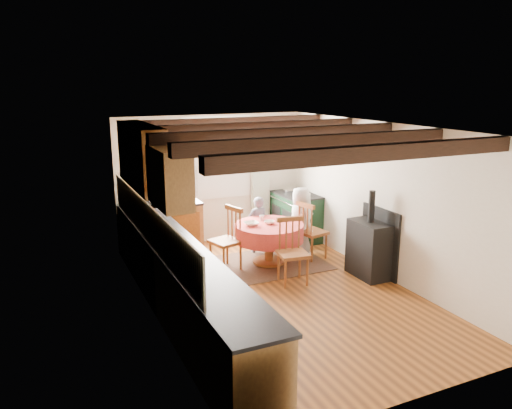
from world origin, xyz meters
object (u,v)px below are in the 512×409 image
cast_iron_stove (370,234)px  cup (262,218)px  child_far (258,225)px  chair_right (312,230)px  child_right (301,222)px  aga_range (296,216)px  dining_table (269,244)px  chair_near (293,252)px  chair_left (225,239)px

cast_iron_stove → cup: 1.85m
child_far → cup: 0.41m
chair_right → child_right: 0.27m
aga_range → chair_right: bearing=-104.2°
dining_table → child_right: 0.76m
chair_near → cup: chair_near is taller
aga_range → child_right: bearing=-114.4°
chair_right → cast_iron_stove: size_ratio=0.73×
aga_range → child_far: child_far is taller
chair_near → cup: size_ratio=11.30×
dining_table → chair_near: 0.90m
chair_right → cup: 0.90m
cast_iron_stove → dining_table: bearing=135.9°
chair_left → child_right: 1.46m
chair_near → child_far: (0.11, 1.50, 0.01)m
chair_near → cup: (0.03, 1.17, 0.23)m
dining_table → chair_left: (-0.76, 0.06, 0.17)m
child_right → cup: child_right is taller
chair_near → cup: bearing=97.4°
cast_iron_stove → chair_near: bearing=168.1°
chair_near → child_far: 1.50m
chair_left → chair_right: chair_left is taller
chair_near → cast_iron_stove: bearing=-2.9°
chair_left → aga_range: 2.05m
cup → cast_iron_stove: bearing=-50.2°
chair_left → cast_iron_stove: (1.94, -1.20, 0.17)m
dining_table → child_right: bearing=13.4°
chair_left → child_right: size_ratio=0.85×
cast_iron_stove → cup: size_ratio=15.51×
chair_near → child_right: 1.29m
chair_left → cast_iron_stove: bearing=42.7°
chair_left → cup: (0.75, 0.22, 0.22)m
chair_right → cup: (-0.81, 0.33, 0.23)m
aga_range → chair_near: bearing=-120.5°
child_right → cup: size_ratio=13.76×
dining_table → chair_near: bearing=-92.2°
cast_iron_stove → cup: cast_iron_stove is taller
aga_range → cup: bearing=-146.5°
dining_table → chair_near: (-0.03, -0.89, 0.16)m
child_right → chair_right: bearing=-159.7°
chair_right → child_far: bearing=35.4°
chair_near → cast_iron_stove: size_ratio=0.73×
dining_table → chair_right: (0.80, -0.06, 0.16)m
cast_iron_stove → child_far: cast_iron_stove is taller
aga_range → cup: 1.31m
child_far → child_right: 0.77m
child_far → child_right: (0.62, -0.44, 0.10)m
chair_right → cast_iron_stove: cast_iron_stove is taller
aga_range → chair_left: bearing=-153.0°
dining_table → child_far: size_ratio=1.12×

